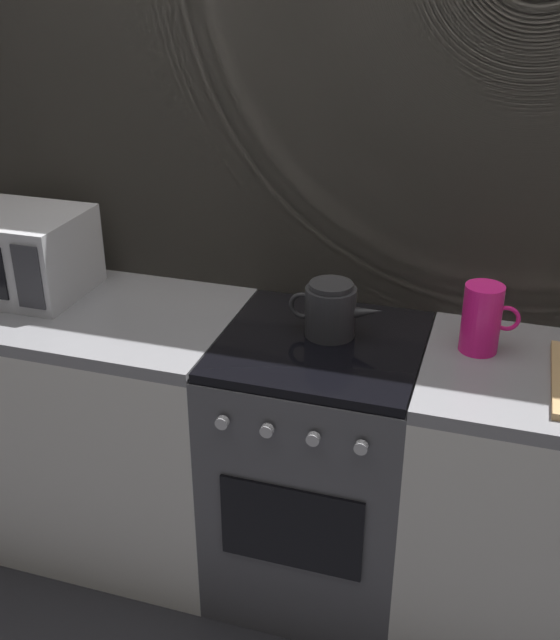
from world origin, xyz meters
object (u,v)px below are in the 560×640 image
(stove_unit, at_px, (318,466))
(pitcher, at_px, (482,318))
(kettle, at_px, (331,310))
(microwave, at_px, (15,252))

(stove_unit, distance_m, pitcher, 0.71)
(kettle, bearing_deg, pitcher, 4.29)
(stove_unit, height_order, microwave, microwave)
(stove_unit, height_order, kettle, kettle)
(microwave, distance_m, pitcher, 1.50)
(microwave, height_order, kettle, microwave)
(microwave, distance_m, kettle, 1.07)
(stove_unit, xyz_separation_m, kettle, (0.01, 0.05, 0.53))
(kettle, height_order, pitcher, pitcher)
(stove_unit, xyz_separation_m, microwave, (-1.06, 0.06, 0.59))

